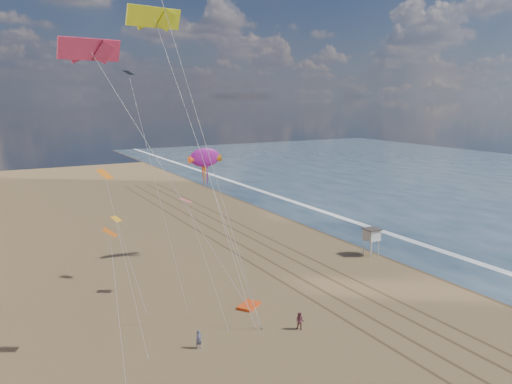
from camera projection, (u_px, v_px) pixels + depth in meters
ground at (454, 375)px, 36.46m from camera, size 260.00×260.00×0.00m
wet_sand at (330, 224)px, 79.88m from camera, size 260.00×260.00×0.00m
foam at (351, 221)px, 81.87m from camera, size 260.00×260.00×0.00m
tracks at (274, 257)px, 63.48m from camera, size 7.68×120.00×0.01m
lifeguard_stand at (372, 235)px, 63.52m from camera, size 1.96×1.96×3.53m
grounded_kite at (249, 305)px, 48.30m from camera, size 2.74×2.52×0.26m
show_kite at (205, 158)px, 60.52m from camera, size 4.19×10.46×23.56m
kite_flyer_a at (199, 340)px, 40.18m from camera, size 0.61×0.44×1.56m
kite_flyer_b at (300, 321)px, 43.40m from camera, size 0.96×0.99×1.61m
small_kites at (129, 178)px, 46.68m from camera, size 10.88×18.17×15.98m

